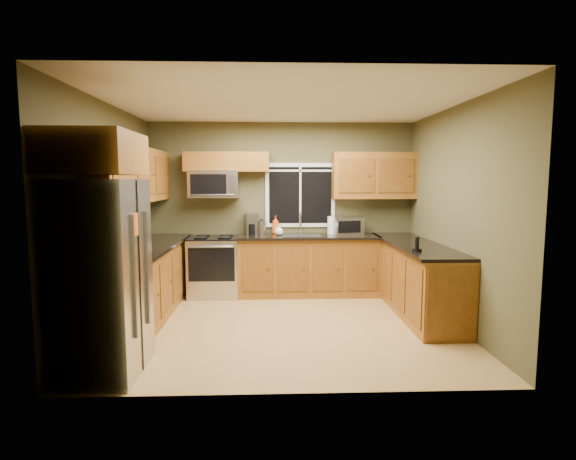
{
  "coord_description": "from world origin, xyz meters",
  "views": [
    {
      "loc": [
        -0.17,
        -5.4,
        1.79
      ],
      "look_at": [
        0.05,
        0.35,
        1.15
      ],
      "focal_mm": 28.0,
      "sensor_mm": 36.0,
      "label": 1
    }
  ],
  "objects": [
    {
      "name": "microwave",
      "position": [
        -1.05,
        1.61,
        1.73
      ],
      "size": [
        0.76,
        0.41,
        0.42
      ],
      "color": "#B7B7BC",
      "rests_on": "back_wall"
    },
    {
      "name": "ceiling",
      "position": [
        0.0,
        0.0,
        2.7
      ],
      "size": [
        4.2,
        4.2,
        0.0
      ],
      "primitive_type": "plane",
      "rotation": [
        3.14,
        0.0,
        0.0
      ],
      "color": "white",
      "rests_on": "back_wall"
    },
    {
      "name": "base_cabinets_back",
      "position": [
        0.42,
        1.5,
        0.45
      ],
      "size": [
        2.17,
        0.6,
        0.9
      ],
      "primitive_type": "cube",
      "color": "brown",
      "rests_on": "ground"
    },
    {
      "name": "coffee_maker",
      "position": [
        -0.48,
        1.64,
        1.09
      ],
      "size": [
        0.24,
        0.3,
        0.33
      ],
      "color": "slate",
      "rests_on": "countertop_back"
    },
    {
      "name": "right_wall",
      "position": [
        2.1,
        0.0,
        1.35
      ],
      "size": [
        0.0,
        3.6,
        3.6
      ],
      "primitive_type": "plane",
      "rotation": [
        1.57,
        0.0,
        -1.57
      ],
      "color": "#4D4A2C",
      "rests_on": "ground"
    },
    {
      "name": "kettle",
      "position": [
        -0.32,
        1.6,
        1.06
      ],
      "size": [
        0.16,
        0.16,
        0.26
      ],
      "color": "#B7B7BC",
      "rests_on": "countertop_back"
    },
    {
      "name": "soap_bottle_a",
      "position": [
        -0.1,
        1.7,
        1.08
      ],
      "size": [
        0.12,
        0.12,
        0.29
      ],
      "primitive_type": "imported",
      "rotation": [
        0.0,
        0.0,
        -0.13
      ],
      "color": "orange",
      "rests_on": "countertop_back"
    },
    {
      "name": "left_wall",
      "position": [
        -2.1,
        0.0,
        1.35
      ],
      "size": [
        0.0,
        3.6,
        3.6
      ],
      "primitive_type": "plane",
      "rotation": [
        1.57,
        0.0,
        1.57
      ],
      "color": "#4D4A2C",
      "rests_on": "ground"
    },
    {
      "name": "upper_cabinets_left",
      "position": [
        -1.94,
        0.48,
        1.86
      ],
      "size": [
        0.33,
        2.65,
        0.72
      ],
      "primitive_type": "cube",
      "color": "brown",
      "rests_on": "left_wall"
    },
    {
      "name": "sink",
      "position": [
        0.3,
        1.49,
        0.95
      ],
      "size": [
        0.6,
        0.42,
        0.36
      ],
      "color": "slate",
      "rests_on": "countertop_back"
    },
    {
      "name": "refrigerator",
      "position": [
        -1.74,
        -1.3,
        0.9
      ],
      "size": [
        0.74,
        0.9,
        1.8
      ],
      "color": "#B7B7BC",
      "rests_on": "ground"
    },
    {
      "name": "front_wall",
      "position": [
        0.0,
        -1.8,
        1.35
      ],
      "size": [
        4.2,
        0.0,
        4.2
      ],
      "primitive_type": "plane",
      "rotation": [
        -1.57,
        0.0,
        0.0
      ],
      "color": "#4D4A2C",
      "rests_on": "ground"
    },
    {
      "name": "window",
      "position": [
        0.3,
        1.78,
        1.55
      ],
      "size": [
        1.12,
        0.03,
        1.02
      ],
      "color": "white",
      "rests_on": "back_wall"
    },
    {
      "name": "base_cabinets_left",
      "position": [
        -1.8,
        0.48,
        0.45
      ],
      "size": [
        0.6,
        2.65,
        0.9
      ],
      "primitive_type": "cube",
      "color": "brown",
      "rests_on": "ground"
    },
    {
      "name": "countertop_peninsula",
      "position": [
        1.78,
        0.55,
        0.92
      ],
      "size": [
        0.65,
        2.5,
        0.04
      ],
      "primitive_type": "cube",
      "color": "black",
      "rests_on": "base_cabinets_peninsula"
    },
    {
      "name": "cordless_phone",
      "position": [
        1.57,
        -0.16,
        0.99
      ],
      "size": [
        0.11,
        0.11,
        0.18
      ],
      "color": "black",
      "rests_on": "countertop_peninsula"
    },
    {
      "name": "upper_cabinets_back_left",
      "position": [
        -0.85,
        1.64,
        2.07
      ],
      "size": [
        1.3,
        0.33,
        0.3
      ],
      "primitive_type": "cube",
      "color": "brown",
      "rests_on": "back_wall"
    },
    {
      "name": "toaster_oven",
      "position": [
        1.03,
        1.57,
        1.08
      ],
      "size": [
        0.5,
        0.43,
        0.27
      ],
      "color": "#B7B7BC",
      "rests_on": "countertop_back"
    },
    {
      "name": "soap_bottle_c",
      "position": [
        -0.05,
        1.5,
        1.02
      ],
      "size": [
        0.15,
        0.15,
        0.17
      ],
      "primitive_type": "imported",
      "rotation": [
        0.0,
        0.0,
        -0.15
      ],
      "color": "white",
      "rests_on": "countertop_back"
    },
    {
      "name": "floor",
      "position": [
        0.0,
        0.0,
        0.0
      ],
      "size": [
        4.2,
        4.2,
        0.0
      ],
      "primitive_type": "plane",
      "color": "tan",
      "rests_on": "ground"
    },
    {
      "name": "countertop_left",
      "position": [
        -1.78,
        0.48,
        0.92
      ],
      "size": [
        0.65,
        2.65,
        0.04
      ],
      "primitive_type": "cube",
      "color": "black",
      "rests_on": "base_cabinets_left"
    },
    {
      "name": "back_wall",
      "position": [
        0.0,
        1.8,
        1.35
      ],
      "size": [
        4.2,
        0.0,
        4.2
      ],
      "primitive_type": "plane",
      "rotation": [
        1.57,
        0.0,
        0.0
      ],
      "color": "#4D4A2C",
      "rests_on": "ground"
    },
    {
      "name": "upper_cabinet_over_fridge",
      "position": [
        -1.74,
        -1.3,
        2.03
      ],
      "size": [
        0.72,
        0.9,
        0.38
      ],
      "primitive_type": "cube",
      "color": "brown",
      "rests_on": "left_wall"
    },
    {
      "name": "range",
      "position": [
        -1.05,
        1.47,
        0.47
      ],
      "size": [
        0.76,
        0.69,
        0.94
      ],
      "color": "#B7B7BC",
      "rests_on": "ground"
    },
    {
      "name": "upper_cabinets_back_right",
      "position": [
        1.45,
        1.64,
        1.86
      ],
      "size": [
        1.3,
        0.33,
        0.72
      ],
      "primitive_type": "cube",
      "color": "brown",
      "rests_on": "back_wall"
    },
    {
      "name": "base_cabinets_peninsula",
      "position": [
        1.8,
        0.54,
        0.45
      ],
      "size": [
        0.6,
        2.52,
        0.9
      ],
      "color": "brown",
      "rests_on": "ground"
    },
    {
      "name": "countertop_back",
      "position": [
        0.42,
        1.48,
        0.92
      ],
      "size": [
        2.17,
        0.65,
        0.04
      ],
      "primitive_type": "cube",
      "color": "black",
      "rests_on": "base_cabinets_back"
    },
    {
      "name": "paper_towel_roll",
      "position": [
        0.79,
        1.64,
        1.08
      ],
      "size": [
        0.12,
        0.12,
        0.31
      ],
      "color": "white",
      "rests_on": "countertop_back"
    }
  ]
}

